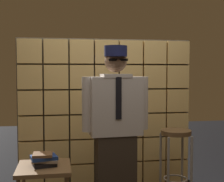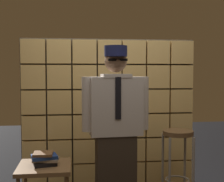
{
  "view_description": "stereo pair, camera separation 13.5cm",
  "coord_description": "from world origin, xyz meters",
  "px_view_note": "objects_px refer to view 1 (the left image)",
  "views": [
    {
      "loc": [
        -0.58,
        -2.73,
        1.45
      ],
      "look_at": [
        -0.07,
        0.36,
        1.26
      ],
      "focal_mm": 50.97,
      "sensor_mm": 36.0,
      "label": 1
    },
    {
      "loc": [
        -0.45,
        -2.75,
        1.45
      ],
      "look_at": [
        -0.07,
        0.36,
        1.26
      ],
      "focal_mm": 50.97,
      "sensor_mm": 36.0,
      "label": 2
    }
  ],
  "objects_px": {
    "standing_person": "(116,128)",
    "side_table": "(44,173)",
    "book_stack": "(44,160)",
    "bar_stool": "(176,148)"
  },
  "relations": [
    {
      "from": "bar_stool",
      "to": "book_stack",
      "type": "bearing_deg",
      "value": -171.01
    },
    {
      "from": "side_table",
      "to": "standing_person",
      "type": "bearing_deg",
      "value": -4.37
    },
    {
      "from": "standing_person",
      "to": "bar_stool",
      "type": "bearing_deg",
      "value": 16.23
    },
    {
      "from": "side_table",
      "to": "bar_stool",
      "type": "bearing_deg",
      "value": 8.58
    },
    {
      "from": "bar_stool",
      "to": "side_table",
      "type": "xyz_separation_m",
      "value": [
        -1.45,
        -0.22,
        -0.14
      ]
    },
    {
      "from": "book_stack",
      "to": "side_table",
      "type": "bearing_deg",
      "value": 111.76
    },
    {
      "from": "book_stack",
      "to": "bar_stool",
      "type": "bearing_deg",
      "value": 8.99
    },
    {
      "from": "standing_person",
      "to": "bar_stool",
      "type": "height_order",
      "value": "standing_person"
    },
    {
      "from": "standing_person",
      "to": "book_stack",
      "type": "relative_size",
      "value": 5.98
    },
    {
      "from": "standing_person",
      "to": "side_table",
      "type": "distance_m",
      "value": 0.83
    }
  ]
}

